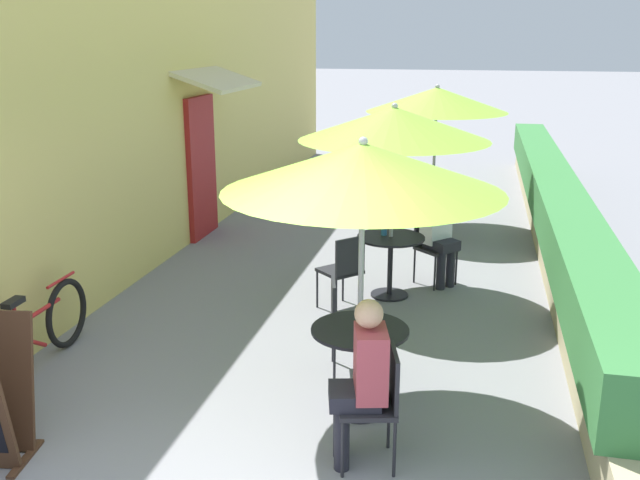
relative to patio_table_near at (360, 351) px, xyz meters
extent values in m
cube|color=#E0CC6B|center=(-3.35, 5.46, 1.57)|extent=(0.24, 14.40, 4.20)
cube|color=maroon|center=(-3.19, 4.74, 0.52)|extent=(0.08, 0.96, 2.10)
cube|color=beige|center=(-2.88, 4.74, 1.82)|extent=(0.78, 1.80, 0.30)
cube|color=tan|center=(1.95, 5.36, -0.30)|extent=(0.44, 13.40, 0.45)
cube|color=#387A3D|center=(1.95, 5.36, 0.20)|extent=(0.60, 12.73, 0.56)
cylinder|color=black|center=(0.00, 0.00, -0.52)|extent=(0.44, 0.44, 0.02)
cylinder|color=black|center=(0.00, 0.00, -0.17)|extent=(0.06, 0.06, 0.71)
cylinder|color=black|center=(0.00, 0.00, 0.18)|extent=(0.78, 0.78, 0.02)
cylinder|color=#B7B7BC|center=(0.00, 0.00, 0.55)|extent=(0.04, 0.04, 2.15)
cone|color=#8CD138|center=(0.00, 0.00, 1.49)|extent=(2.14, 2.14, 0.37)
sphere|color=#B7B7BC|center=(0.00, 0.00, 1.68)|extent=(0.07, 0.07, 0.07)
cube|color=#232328|center=(0.17, -0.71, -0.08)|extent=(0.48, 0.48, 0.04)
cube|color=#232328|center=(0.35, -0.67, 0.13)|extent=(0.12, 0.38, 0.42)
cylinder|color=#232328|center=(-0.05, -0.58, -0.30)|extent=(0.02, 0.02, 0.45)
cylinder|color=#232328|center=(0.04, -0.93, -0.30)|extent=(0.02, 0.02, 0.45)
cylinder|color=#232328|center=(0.30, -0.49, -0.30)|extent=(0.02, 0.02, 0.45)
cylinder|color=#232328|center=(0.39, -0.84, -0.30)|extent=(0.02, 0.02, 0.45)
cylinder|color=#23232D|center=(-0.02, -0.68, -0.29)|extent=(0.11, 0.11, 0.47)
cylinder|color=#23232D|center=(0.02, -0.83, -0.29)|extent=(0.11, 0.11, 0.47)
cube|color=#23232D|center=(0.08, -0.73, 0.00)|extent=(0.42, 0.38, 0.12)
cube|color=#AD424C|center=(0.19, -0.71, 0.25)|extent=(0.29, 0.38, 0.50)
sphere|color=tan|center=(0.17, -0.71, 0.62)|extent=(0.20, 0.20, 0.20)
cube|color=#232328|center=(-0.17, 0.71, -0.08)|extent=(0.48, 0.48, 0.04)
cube|color=#232328|center=(-0.35, 0.67, 0.13)|extent=(0.12, 0.38, 0.42)
cylinder|color=#232328|center=(0.05, 0.58, -0.30)|extent=(0.02, 0.02, 0.45)
cylinder|color=#232328|center=(-0.04, 0.93, -0.30)|extent=(0.02, 0.02, 0.45)
cylinder|color=#232328|center=(-0.30, 0.49, -0.30)|extent=(0.02, 0.02, 0.45)
cylinder|color=#232328|center=(-0.39, 0.84, -0.30)|extent=(0.02, 0.02, 0.45)
cylinder|color=black|center=(-0.09, 2.72, -0.52)|extent=(0.44, 0.44, 0.02)
cylinder|color=black|center=(-0.09, 2.72, -0.17)|extent=(0.06, 0.06, 0.71)
cylinder|color=black|center=(-0.09, 2.72, 0.18)|extent=(0.78, 0.78, 0.02)
cylinder|color=#B7B7BC|center=(-0.09, 2.72, 0.55)|extent=(0.04, 0.04, 2.15)
cone|color=#8CD138|center=(-0.09, 2.72, 1.49)|extent=(2.14, 2.14, 0.37)
sphere|color=#B7B7BC|center=(-0.09, 2.72, 1.68)|extent=(0.07, 0.07, 0.07)
cube|color=#232328|center=(0.41, 3.26, -0.08)|extent=(0.57, 0.57, 0.04)
cube|color=#232328|center=(0.27, 3.38, 0.13)|extent=(0.28, 0.30, 0.42)
cylinder|color=#232328|center=(0.42, 3.00, -0.30)|extent=(0.02, 0.02, 0.45)
cylinder|color=#232328|center=(0.66, 3.27, -0.30)|extent=(0.02, 0.02, 0.45)
cylinder|color=#232328|center=(0.15, 3.24, -0.30)|extent=(0.02, 0.02, 0.45)
cylinder|color=#232328|center=(0.40, 3.51, -0.30)|extent=(0.02, 0.02, 0.45)
cylinder|color=#23232D|center=(0.48, 3.07, -0.29)|extent=(0.11, 0.11, 0.47)
cylinder|color=#23232D|center=(0.59, 3.19, -0.29)|extent=(0.11, 0.11, 0.47)
cube|color=#23232D|center=(0.47, 3.19, 0.00)|extent=(0.47, 0.46, 0.12)
cube|color=white|center=(0.39, 3.27, 0.25)|extent=(0.39, 0.40, 0.50)
sphere|color=beige|center=(0.41, 3.26, 0.62)|extent=(0.20, 0.20, 0.20)
cube|color=#232328|center=(-0.58, 2.18, -0.08)|extent=(0.57, 0.57, 0.04)
cube|color=#232328|center=(-0.45, 2.05, 0.13)|extent=(0.28, 0.30, 0.42)
cylinder|color=#232328|center=(-0.59, 2.43, -0.30)|extent=(0.02, 0.02, 0.45)
cylinder|color=#232328|center=(-0.84, 2.17, -0.30)|extent=(0.02, 0.02, 0.45)
cylinder|color=#232328|center=(-0.33, 2.19, -0.30)|extent=(0.02, 0.02, 0.45)
cylinder|color=#232328|center=(-0.57, 1.92, -0.30)|extent=(0.02, 0.02, 0.45)
cylinder|color=teal|center=(-0.18, 2.76, 0.24)|extent=(0.07, 0.07, 0.09)
cylinder|color=black|center=(0.18, 5.86, -0.52)|extent=(0.44, 0.44, 0.02)
cylinder|color=black|center=(0.18, 5.86, -0.17)|extent=(0.06, 0.06, 0.71)
cylinder|color=black|center=(0.18, 5.86, 0.18)|extent=(0.78, 0.78, 0.02)
cylinder|color=#B7B7BC|center=(0.18, 5.86, 0.55)|extent=(0.04, 0.04, 2.15)
cone|color=#8CD138|center=(0.18, 5.86, 1.49)|extent=(2.14, 2.14, 0.37)
sphere|color=#B7B7BC|center=(0.18, 5.86, 1.68)|extent=(0.07, 0.07, 0.07)
cube|color=#232328|center=(0.10, 6.59, -0.08)|extent=(0.44, 0.44, 0.04)
cube|color=#232328|center=(-0.08, 6.56, 0.13)|extent=(0.07, 0.38, 0.42)
cylinder|color=#232328|center=(0.30, 6.43, -0.30)|extent=(0.02, 0.02, 0.45)
cylinder|color=#232328|center=(0.26, 6.79, -0.30)|extent=(0.02, 0.02, 0.45)
cylinder|color=#232328|center=(-0.06, 6.39, -0.30)|extent=(0.02, 0.02, 0.45)
cylinder|color=#232328|center=(-0.10, 6.74, -0.30)|extent=(0.02, 0.02, 0.45)
cube|color=#232328|center=(0.27, 5.13, -0.08)|extent=(0.44, 0.44, 0.04)
cube|color=#232328|center=(0.45, 5.15, 0.13)|extent=(0.07, 0.38, 0.42)
cylinder|color=#232328|center=(0.07, 5.29, -0.30)|extent=(0.02, 0.02, 0.45)
cylinder|color=#232328|center=(0.11, 4.93, -0.30)|extent=(0.02, 0.02, 0.45)
cylinder|color=#232328|center=(0.43, 5.33, -0.30)|extent=(0.02, 0.02, 0.45)
cylinder|color=#232328|center=(0.47, 4.97, -0.30)|extent=(0.02, 0.02, 0.45)
cylinder|color=teal|center=(0.18, 5.74, 0.24)|extent=(0.07, 0.07, 0.09)
torus|color=black|center=(-3.01, 0.64, -0.19)|extent=(0.07, 0.69, 0.68)
torus|color=black|center=(-2.99, -0.38, -0.19)|extent=(0.07, 0.69, 0.68)
cylinder|color=#B21E1E|center=(-3.00, 0.13, 0.00)|extent=(0.05, 0.79, 0.04)
cylinder|color=#B21E1E|center=(-3.00, -0.05, -0.17)|extent=(0.05, 0.58, 0.38)
cylinder|color=#B21E1E|center=(-3.00, -0.15, 0.10)|extent=(0.04, 0.04, 0.24)
cube|color=black|center=(-3.00, -0.15, 0.22)|extent=(0.10, 0.22, 0.05)
cylinder|color=#B21E1E|center=(-3.01, 0.60, 0.17)|extent=(0.04, 0.46, 0.03)
cube|color=#422819|center=(-2.24, -1.23, -0.52)|extent=(0.13, 0.48, 0.02)
camera|label=1|loc=(0.82, -5.17, 2.45)|focal=40.00mm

